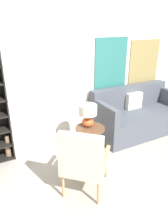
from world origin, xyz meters
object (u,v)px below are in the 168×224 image
table_lamp (88,113)px  couch (137,116)px  armchair (84,159)px  side_table (90,131)px

table_lamp → couch: bearing=12.2°
armchair → side_table: (0.52, 0.75, -0.07)m
side_table → couch: bearing=15.1°
couch → armchair: bearing=-149.1°
armchair → table_lamp: armchair is taller
couch → side_table: bearing=-164.9°
side_table → table_lamp: bearing=96.1°
armchair → couch: 2.16m
couch → table_lamp: size_ratio=4.83×
armchair → couch: bearing=30.9°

